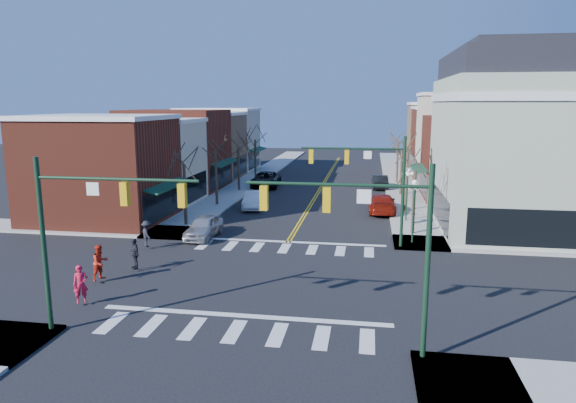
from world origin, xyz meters
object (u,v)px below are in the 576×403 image
at_px(car_right_mid, 382,202).
at_px(pedestrian_red_b, 100,262).
at_px(pedestrian_dark_a, 135,253).
at_px(car_left_far, 266,180).
at_px(car_right_far, 380,182).
at_px(pedestrian_red_a, 81,284).
at_px(car_right_near, 382,203).
at_px(victorian_corner, 527,139).
at_px(lamppost_midblock, 407,185).
at_px(car_left_mid, 254,200).
at_px(lamppost_corner, 414,201).
at_px(pedestrian_dark_b, 147,234).
at_px(car_left_near, 204,227).

xyz_separation_m(car_right_mid, pedestrian_red_b, (-14.80, -20.72, 0.29)).
bearing_deg(pedestrian_dark_a, car_left_far, 133.99).
xyz_separation_m(car_right_mid, car_right_far, (0.00, 12.04, -0.04)).
bearing_deg(pedestrian_red_a, car_right_near, 24.05).
bearing_deg(pedestrian_red_b, victorian_corner, -32.85).
height_order(car_right_mid, car_right_far, car_right_mid).
bearing_deg(victorian_corner, car_right_near, 158.98).
distance_m(lamppost_midblock, car_left_mid, 13.62).
bearing_deg(car_right_near, pedestrian_red_a, 57.89).
relative_size(car_left_far, pedestrian_dark_a, 3.55).
bearing_deg(victorian_corner, car_right_far, 121.22).
xyz_separation_m(victorian_corner, lamppost_midblock, (-8.30, 0.50, -3.70)).
distance_m(car_right_near, pedestrian_red_a, 27.00).
distance_m(car_left_far, car_right_far, 12.57).
distance_m(lamppost_corner, car_right_near, 10.27).
distance_m(pedestrian_red_a, pedestrian_dark_b, 9.35).
xyz_separation_m(victorian_corner, pedestrian_red_a, (-24.18, -19.15, -5.62)).
relative_size(lamppost_midblock, pedestrian_red_b, 2.31).
relative_size(car_right_near, pedestrian_dark_b, 3.23).
relative_size(pedestrian_red_b, pedestrian_dark_a, 1.08).
distance_m(victorian_corner, pedestrian_dark_a, 28.36).
bearing_deg(car_left_far, pedestrian_dark_a, -95.27).
xyz_separation_m(lamppost_corner, car_left_mid, (-13.00, 9.91, -2.20)).
height_order(car_left_near, car_right_far, car_left_near).
xyz_separation_m(car_left_mid, car_right_far, (11.20, 12.76, -0.01)).
bearing_deg(pedestrian_dark_a, pedestrian_dark_b, 152.53).
bearing_deg(car_left_mid, car_right_far, 42.65).
distance_m(lamppost_corner, pedestrian_red_b, 19.52).
relative_size(car_left_near, car_right_far, 0.98).
bearing_deg(lamppost_midblock, car_left_mid, 165.31).
bearing_deg(car_left_mid, car_right_mid, -2.42).
height_order(car_left_mid, car_left_far, car_left_far).
xyz_separation_m(victorian_corner, pedestrian_red_b, (-24.90, -16.10, -5.57)).
bearing_deg(pedestrian_dark_a, lamppost_corner, 73.87).
height_order(lamppost_corner, pedestrian_red_b, lamppost_corner).
bearing_deg(victorian_corner, car_left_far, 145.52).
distance_m(car_left_far, car_right_mid, 16.60).
bearing_deg(pedestrian_dark_a, car_right_far, 112.32).
relative_size(car_left_far, pedestrian_red_a, 3.44).
bearing_deg(victorian_corner, car_left_near, -163.88).
height_order(car_left_near, car_right_near, car_right_near).
bearing_deg(car_left_far, victorian_corner, -37.15).
bearing_deg(car_left_mid, pedestrian_red_a, -103.18).
height_order(car_left_mid, car_right_mid, car_right_mid).
bearing_deg(lamppost_corner, car_right_near, 100.32).
xyz_separation_m(car_right_near, car_right_far, (0.00, 12.78, -0.05)).
bearing_deg(pedestrian_red_b, car_right_mid, -11.26).
bearing_deg(pedestrian_dark_a, victorian_corner, 77.02).
xyz_separation_m(car_right_near, pedestrian_dark_a, (-13.86, -17.96, 0.21)).
relative_size(lamppost_midblock, pedestrian_dark_b, 2.53).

